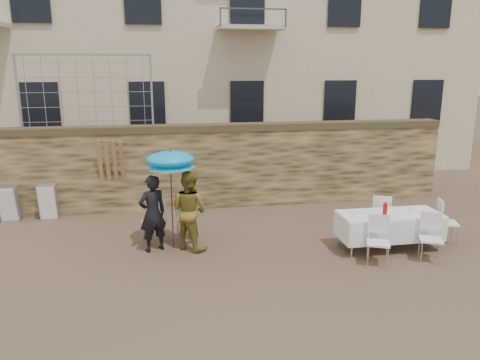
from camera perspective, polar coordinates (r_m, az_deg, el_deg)
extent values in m
plane|color=brown|center=(8.25, -0.20, -13.30)|extent=(80.00, 80.00, 0.00)
cube|color=brown|center=(12.58, -3.92, 1.64)|extent=(13.00, 0.50, 2.20)
imported|color=black|center=(9.76, -10.61, -4.03)|extent=(0.70, 0.60, 1.61)
imported|color=#A59132|center=(9.76, -6.20, -3.68)|extent=(1.03, 1.02, 1.67)
cylinder|color=#3F3F44|center=(9.83, -8.28, -3.42)|extent=(0.03, 0.03, 1.73)
cone|color=#0998D4|center=(9.59, -8.48, 2.16)|extent=(1.01, 1.01, 0.22)
cube|color=white|center=(10.20, 17.83, -4.02)|extent=(2.10, 0.85, 0.05)
cylinder|color=silver|center=(9.63, 13.53, -7.18)|extent=(0.04, 0.04, 0.74)
cylinder|color=silver|center=(10.50, 23.18, -6.16)|extent=(0.04, 0.04, 0.74)
cylinder|color=silver|center=(10.23, 12.03, -5.83)|extent=(0.04, 0.04, 0.74)
cylinder|color=silver|center=(11.05, 21.27, -5.00)|extent=(0.04, 0.04, 0.74)
cylinder|color=red|center=(9.94, 17.26, -3.51)|extent=(0.09, 0.09, 0.26)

